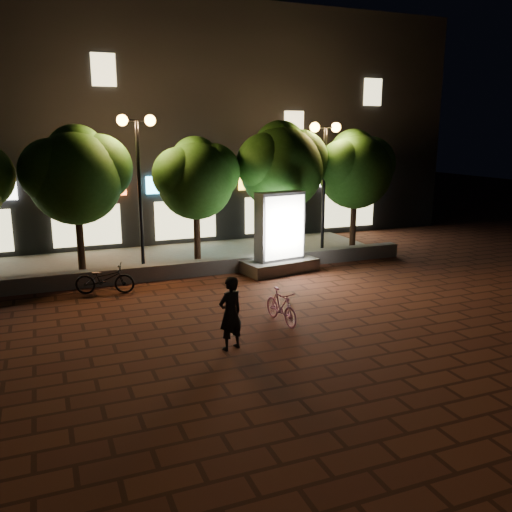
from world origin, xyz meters
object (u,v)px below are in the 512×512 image
tree_left (77,172)px  rider (231,313)px  street_lamp_right (325,154)px  ad_kiosk (280,240)px  tree_mid (196,176)px  tree_far_right (356,167)px  tree_right (282,163)px  scooter_parked (105,279)px  street_lamp_left (138,153)px  scooter_pink (281,306)px

tree_left → rider: 8.62m
street_lamp_right → ad_kiosk: (-2.65, -1.78, -2.78)m
tree_mid → ad_kiosk: size_ratio=1.63×
tree_far_right → ad_kiosk: tree_far_right is taller
tree_left → ad_kiosk: (6.30, -2.04, -2.33)m
tree_right → street_lamp_right: (1.64, -0.26, 0.33)m
tree_left → scooter_parked: tree_left is taller
ad_kiosk → street_lamp_left: bearing=157.8°
tree_right → ad_kiosk: bearing=-116.1°
street_lamp_right → scooter_pink: size_ratio=3.42×
ad_kiosk → scooter_pink: ad_kiosk is taller
tree_right → tree_far_right: 3.20m
tree_mid → street_lamp_right: (4.95, -0.26, 0.68)m
tree_left → street_lamp_left: (1.95, -0.26, 0.58)m
tree_right → scooter_pink: 8.02m
street_lamp_left → tree_mid: bearing=7.3°
tree_left → ad_kiosk: size_ratio=1.78×
street_lamp_left → scooter_pink: bearing=-70.5°
tree_right → ad_kiosk: 3.35m
tree_right → street_lamp_left: street_lamp_left is taller
rider → scooter_parked: (-2.09, 5.36, -0.38)m
street_lamp_left → ad_kiosk: bearing=-22.2°
tree_far_right → street_lamp_left: street_lamp_left is taller
street_lamp_right → scooter_pink: (-4.71, -6.45, -3.46)m
tree_left → ad_kiosk: tree_left is taller
street_lamp_left → street_lamp_right: size_ratio=1.04×
tree_left → street_lamp_right: 8.96m
ad_kiosk → scooter_parked: (-5.88, -0.42, -0.66)m
tree_left → ad_kiosk: bearing=-18.0°
tree_mid → rider: tree_mid is taller
tree_far_right → scooter_parked: size_ratio=2.75×
street_lamp_left → rider: street_lamp_left is taller
tree_mid → tree_far_right: 6.50m
tree_far_right → street_lamp_left: bearing=-178.2°
tree_mid → rider: (-1.49, -7.82, -2.38)m
ad_kiosk → rider: bearing=-123.3°
tree_right → street_lamp_right: 1.70m
tree_right → rider: size_ratio=3.04×
tree_far_right → tree_mid: bearing=-180.0°
tree_left → scooter_pink: size_ratio=3.36×
tree_left → rider: tree_left is taller
tree_mid → rider: 8.31m
street_lamp_right → scooter_pink: 8.70m
scooter_pink → scooter_parked: bearing=125.9°
tree_left → scooter_parked: (0.42, -2.46, -2.99)m
tree_far_right → scooter_pink: tree_far_right is taller
tree_left → street_lamp_right: (8.95, -0.26, 0.45)m
tree_mid → tree_far_right: bearing=0.0°
street_lamp_left → ad_kiosk: street_lamp_left is taller
tree_mid → scooter_parked: bearing=-145.5°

